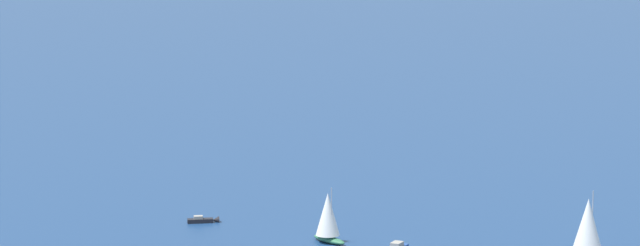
% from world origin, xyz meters
% --- Properties ---
extents(sailboat_near_centre, '(6.08, 7.28, 9.60)m').
position_xyz_m(sailboat_near_centre, '(31.66, 29.38, 4.38)').
color(sailboat_near_centre, '#B21E1E').
rests_on(sailboat_near_centre, ground_plane).
extents(motorboat_ahead, '(5.21, 3.63, 1.51)m').
position_xyz_m(motorboat_ahead, '(-30.23, 30.44, 0.41)').
color(motorboat_ahead, black).
rests_on(motorboat_ahead, ground_plane).
extents(sailboat_mid_cluster, '(6.76, 5.17, 8.66)m').
position_xyz_m(sailboat_mid_cluster, '(-7.00, 24.55, 3.95)').
color(sailboat_mid_cluster, '#33704C').
rests_on(sailboat_mid_cluster, ground_plane).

